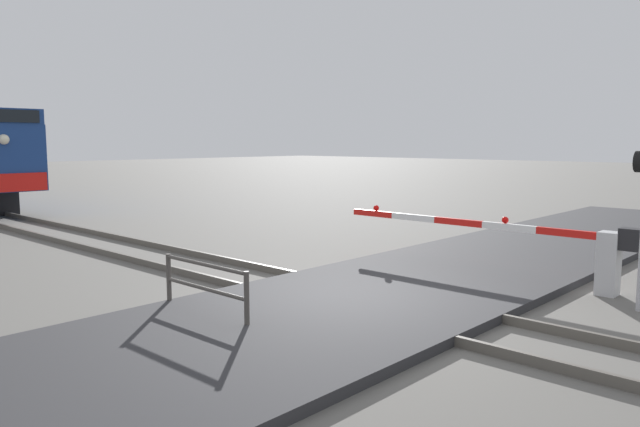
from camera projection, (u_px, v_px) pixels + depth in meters
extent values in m
plane|color=#605E59|center=(360.00, 306.00, 10.45)|extent=(160.00, 160.00, 0.00)
cube|color=#59544C|center=(333.00, 310.00, 9.92)|extent=(0.08, 80.00, 0.15)
cube|color=#59544C|center=(385.00, 294.00, 10.96)|extent=(0.08, 80.00, 0.15)
cube|color=#2D2D30|center=(360.00, 301.00, 10.44)|extent=(36.00, 4.57, 0.16)
cube|color=black|center=(2.00, 116.00, 20.67)|extent=(2.49, 0.06, 0.44)
cube|color=red|center=(6.00, 183.00, 20.94)|extent=(2.78, 0.08, 0.64)
sphere|color=#F2EACC|center=(4.00, 139.00, 20.76)|extent=(0.36, 0.36, 0.36)
cube|color=silver|center=(608.00, 264.00, 11.11)|extent=(0.36, 0.36, 1.18)
cube|color=black|center=(631.00, 239.00, 10.81)|extent=(0.28, 0.36, 0.40)
cube|color=red|center=(567.00, 233.00, 11.58)|extent=(0.10, 1.17, 0.14)
cube|color=white|center=(509.00, 227.00, 12.37)|extent=(0.10, 1.17, 0.14)
cube|color=red|center=(458.00, 222.00, 13.16)|extent=(0.10, 1.17, 0.14)
cube|color=white|center=(414.00, 217.00, 13.94)|extent=(0.10, 1.17, 0.14)
cube|color=red|center=(373.00, 213.00, 14.73)|extent=(0.10, 1.17, 0.14)
sphere|color=red|center=(505.00, 220.00, 12.41)|extent=(0.14, 0.14, 0.14)
sphere|color=red|center=(376.00, 208.00, 14.66)|extent=(0.14, 0.14, 0.14)
cylinder|color=#4C4742|center=(247.00, 303.00, 8.83)|extent=(0.08, 0.08, 0.95)
cylinder|color=#4C4742|center=(169.00, 282.00, 10.19)|extent=(0.08, 0.08, 0.95)
cylinder|color=#4C4742|center=(204.00, 265.00, 9.45)|extent=(0.06, 2.02, 0.06)
cylinder|color=#4C4742|center=(205.00, 289.00, 9.50)|extent=(0.06, 2.02, 0.06)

